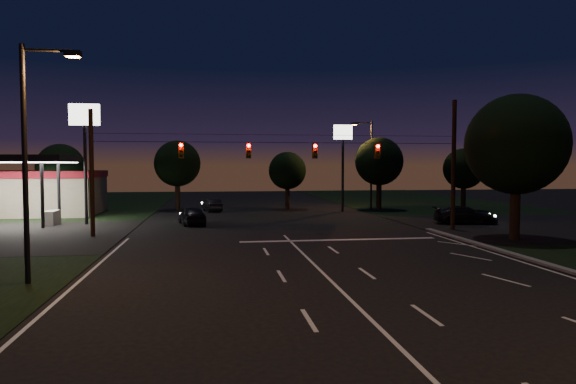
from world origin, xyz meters
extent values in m
plane|color=black|center=(0.00, 0.00, 0.00)|extent=(140.00, 140.00, 0.00)
cube|color=black|center=(20.00, 16.00, 0.00)|extent=(20.00, 16.00, 0.02)
cube|color=silver|center=(0.00, -6.00, 0.01)|extent=(0.14, 40.00, 0.01)
cube|color=silver|center=(3.00, 11.50, 0.01)|extent=(12.00, 0.50, 0.01)
cylinder|color=black|center=(12.00, 15.00, 0.00)|extent=(0.30, 0.30, 9.00)
cylinder|color=black|center=(-12.00, 15.00, 0.00)|extent=(0.28, 0.28, 8.00)
cylinder|color=black|center=(0.00, 15.00, 6.00)|extent=(24.00, 0.03, 0.03)
cylinder|color=black|center=(0.00, 15.00, 6.50)|extent=(24.00, 0.02, 0.02)
cube|color=#3F3307|center=(-6.50, 15.00, 5.45)|extent=(0.32, 0.26, 1.00)
sphere|color=#FF0705|center=(-6.50, 14.84, 5.78)|extent=(0.22, 0.22, 0.22)
sphere|color=black|center=(-6.50, 14.84, 5.45)|extent=(0.20, 0.20, 0.20)
sphere|color=black|center=(-6.50, 14.84, 5.12)|extent=(0.20, 0.20, 0.20)
cube|color=#3F3307|center=(-2.20, 15.00, 5.45)|extent=(0.32, 0.26, 1.00)
sphere|color=#FF0705|center=(-2.20, 14.84, 5.78)|extent=(0.22, 0.22, 0.22)
sphere|color=black|center=(-2.20, 14.84, 5.45)|extent=(0.20, 0.20, 0.20)
sphere|color=black|center=(-2.20, 14.84, 5.12)|extent=(0.20, 0.20, 0.20)
cube|color=#3F3307|center=(2.20, 15.00, 5.45)|extent=(0.32, 0.26, 1.00)
sphere|color=#FF0705|center=(2.20, 14.84, 5.78)|extent=(0.22, 0.22, 0.22)
sphere|color=black|center=(2.20, 14.84, 5.45)|extent=(0.20, 0.20, 0.20)
sphere|color=black|center=(2.20, 14.84, 5.12)|extent=(0.20, 0.20, 0.20)
cube|color=#3F3307|center=(6.50, 15.00, 5.45)|extent=(0.32, 0.26, 1.00)
sphere|color=#FF0705|center=(6.50, 14.84, 5.78)|extent=(0.22, 0.22, 0.22)
sphere|color=black|center=(6.50, 14.84, 5.45)|extent=(0.20, 0.20, 0.20)
sphere|color=black|center=(6.50, 14.84, 5.12)|extent=(0.20, 0.20, 0.20)
cube|color=gray|center=(-22.00, 31.00, 2.00)|extent=(14.00, 8.00, 4.00)
cube|color=maroon|center=(-22.00, 31.00, 3.70)|extent=(14.20, 8.20, 0.60)
cube|color=black|center=(-20.00, 22.00, 5.00)|extent=(10.00, 6.00, 0.50)
cube|color=white|center=(-20.00, 22.00, 4.72)|extent=(9.60, 5.60, 0.06)
cube|color=gray|center=(-16.50, 22.00, 0.55)|extent=(0.80, 2.00, 1.10)
cylinder|color=black|center=(-16.50, 20.00, 2.40)|extent=(0.24, 0.24, 4.80)
cylinder|color=black|center=(-16.50, 24.00, 2.40)|extent=(0.24, 0.24, 4.80)
cylinder|color=black|center=(-14.00, 22.00, 3.75)|extent=(0.24, 0.24, 7.50)
cube|color=white|center=(-14.00, 22.00, 8.30)|extent=(2.20, 0.30, 1.60)
cylinder|color=black|center=(8.00, 30.00, 3.50)|extent=(0.24, 0.24, 7.00)
cube|color=white|center=(8.00, 30.00, 7.70)|extent=(1.80, 0.30, 1.40)
cylinder|color=black|center=(-11.50, 2.00, 4.50)|extent=(0.20, 0.20, 9.00)
cylinder|color=black|center=(-10.60, 2.00, 8.80)|extent=(1.80, 0.12, 0.12)
cube|color=black|center=(-9.70, 2.00, 8.70)|extent=(0.60, 0.35, 0.22)
cube|color=orange|center=(-9.70, 2.00, 8.58)|extent=(0.45, 0.25, 0.04)
cylinder|color=black|center=(11.50, 32.00, 4.50)|extent=(0.20, 0.20, 9.00)
cylinder|color=black|center=(10.60, 32.00, 8.80)|extent=(1.80, 0.12, 0.12)
cube|color=black|center=(9.70, 32.00, 8.70)|extent=(0.60, 0.35, 0.22)
cube|color=orange|center=(9.70, 32.00, 8.58)|extent=(0.45, 0.25, 0.04)
cylinder|color=black|center=(13.50, 10.00, 2.00)|extent=(0.60, 0.60, 4.00)
sphere|color=black|center=(13.50, 10.00, 5.76)|extent=(6.00, 6.00, 6.00)
sphere|color=black|center=(14.10, 10.45, 5.58)|extent=(4.50, 4.50, 4.50)
sphere|color=black|center=(12.90, 10.30, 5.62)|extent=(4.20, 4.20, 4.20)
cylinder|color=black|center=(-18.00, 30.00, 1.50)|extent=(0.49, 0.49, 3.00)
sphere|color=black|center=(-18.00, 30.00, 4.32)|extent=(4.20, 4.20, 4.20)
sphere|color=black|center=(-17.58, 30.32, 4.19)|extent=(3.15, 3.15, 3.15)
sphere|color=black|center=(-18.42, 30.21, 4.23)|extent=(2.94, 2.94, 2.94)
cylinder|color=black|center=(-8.00, 34.00, 1.62)|extent=(0.52, 0.52, 3.25)
sphere|color=black|center=(-8.00, 34.00, 4.68)|extent=(4.60, 4.60, 4.60)
sphere|color=black|center=(-7.54, 34.34, 4.54)|extent=(3.45, 3.45, 3.45)
sphere|color=black|center=(-8.46, 34.23, 4.58)|extent=(3.22, 3.22, 3.22)
cylinder|color=black|center=(3.00, 33.00, 1.38)|extent=(0.47, 0.47, 2.75)
sphere|color=black|center=(3.00, 33.00, 3.96)|extent=(3.80, 3.80, 3.80)
sphere|color=black|center=(3.38, 33.28, 3.85)|extent=(2.85, 2.85, 2.85)
sphere|color=black|center=(2.62, 33.19, 3.87)|extent=(2.66, 2.66, 2.66)
cylinder|color=black|center=(12.00, 31.00, 1.70)|extent=(0.53, 0.53, 3.40)
sphere|color=black|center=(12.00, 31.00, 4.90)|extent=(4.80, 4.80, 4.80)
sphere|color=black|center=(12.48, 31.36, 4.75)|extent=(3.60, 3.60, 3.60)
sphere|color=black|center=(11.52, 31.24, 4.79)|extent=(3.36, 3.36, 3.36)
cylinder|color=black|center=(20.00, 29.00, 1.45)|extent=(0.48, 0.48, 2.90)
sphere|color=black|center=(20.00, 29.00, 4.18)|extent=(4.00, 4.00, 4.00)
sphere|color=black|center=(20.40, 29.30, 4.06)|extent=(3.00, 3.00, 3.00)
sphere|color=black|center=(19.60, 29.20, 4.09)|extent=(2.80, 2.80, 2.80)
imported|color=black|center=(-6.07, 20.86, 0.70)|extent=(2.42, 4.38, 1.41)
imported|color=black|center=(-4.59, 32.10, 0.62)|extent=(2.06, 3.97, 1.24)
imported|color=black|center=(14.59, 18.15, 0.68)|extent=(5.01, 2.86, 1.37)
camera|label=1|loc=(-4.56, -18.46, 4.51)|focal=32.00mm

